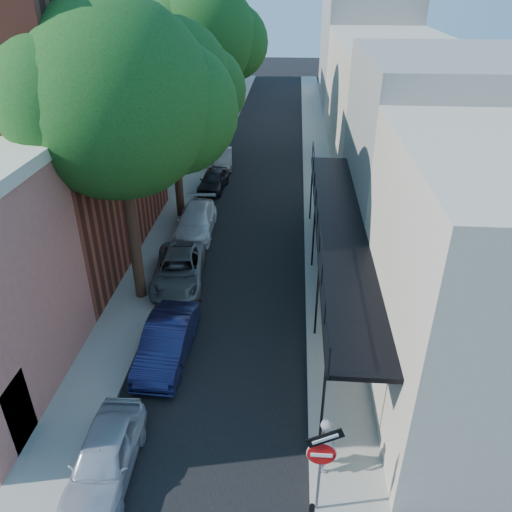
% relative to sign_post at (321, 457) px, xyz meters
% --- Properties ---
extents(road_surface, '(6.00, 64.00, 0.01)m').
position_rel_sign_post_xyz_m(road_surface, '(-3.16, 29.03, -2.03)').
color(road_surface, black).
rests_on(road_surface, ground).
extents(sidewalk_left, '(2.00, 64.00, 0.12)m').
position_rel_sign_post_xyz_m(sidewalk_left, '(-7.16, 29.03, -1.98)').
color(sidewalk_left, gray).
rests_on(sidewalk_left, ground).
extents(sidewalk_right, '(2.00, 64.00, 0.12)m').
position_rel_sign_post_xyz_m(sidewalk_right, '(0.84, 29.03, -1.98)').
color(sidewalk_right, gray).
rests_on(sidewalk_right, ground).
extents(buildings_left, '(10.10, 59.10, 12.00)m').
position_rel_sign_post_xyz_m(buildings_left, '(-12.46, 27.79, 2.90)').
color(buildings_left, '#C17363').
rests_on(buildings_left, ground).
extents(buildings_right, '(9.80, 55.00, 10.00)m').
position_rel_sign_post_xyz_m(buildings_right, '(5.83, 28.51, 2.39)').
color(buildings_right, beige).
rests_on(buildings_right, ground).
extents(sign_post, '(0.89, 0.17, 2.99)m').
position_rel_sign_post_xyz_m(sign_post, '(0.00, 0.00, 0.00)').
color(sign_post, '#595B60').
rests_on(sign_post, ground).
extents(oak_near, '(7.48, 6.80, 11.42)m').
position_rel_sign_post_xyz_m(oak_near, '(-6.53, 9.29, 5.84)').
color(oak_near, '#372016').
rests_on(oak_near, ground).
extents(oak_mid, '(6.60, 6.00, 10.20)m').
position_rel_sign_post_xyz_m(oak_mid, '(-6.58, 17.26, 5.02)').
color(oak_mid, '#372016').
rests_on(oak_mid, ground).
extents(oak_far, '(7.70, 7.00, 11.90)m').
position_rel_sign_post_xyz_m(oak_far, '(-6.51, 26.30, 6.22)').
color(oak_far, '#372016').
rests_on(oak_far, ground).
extents(parked_car_a, '(1.64, 3.86, 1.30)m').
position_rel_sign_post_xyz_m(parked_car_a, '(-5.56, 0.68, -1.39)').
color(parked_car_a, '#A5AAB6').
rests_on(parked_car_a, ground).
extents(parked_car_b, '(1.60, 4.25, 1.39)m').
position_rel_sign_post_xyz_m(parked_car_b, '(-4.99, 5.43, -1.34)').
color(parked_car_b, '#13163B').
rests_on(parked_car_b, ground).
extents(parked_car_c, '(2.58, 4.79, 1.28)m').
position_rel_sign_post_xyz_m(parked_car_c, '(-5.62, 10.27, -1.40)').
color(parked_car_c, slate).
rests_on(parked_car_c, ground).
extents(parked_car_d, '(2.00, 4.62, 1.32)m').
position_rel_sign_post_xyz_m(parked_car_d, '(-5.76, 15.15, -1.37)').
color(parked_car_d, white).
rests_on(parked_car_d, ground).
extents(parked_car_e, '(1.76, 3.77, 1.25)m').
position_rel_sign_post_xyz_m(parked_car_e, '(-5.76, 21.13, -1.41)').
color(parked_car_e, black).
rests_on(parked_car_e, ground).
extents(parked_car_f, '(1.72, 3.76, 1.20)m').
position_rel_sign_post_xyz_m(parked_car_f, '(-5.76, 25.55, -1.44)').
color(parked_car_f, slate).
rests_on(parked_car_f, ground).
extents(pedestrian, '(0.47, 0.67, 1.74)m').
position_rel_sign_post_xyz_m(pedestrian, '(0.24, 1.25, -1.05)').
color(pedestrian, gray).
rests_on(pedestrian, sidewalk_right).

